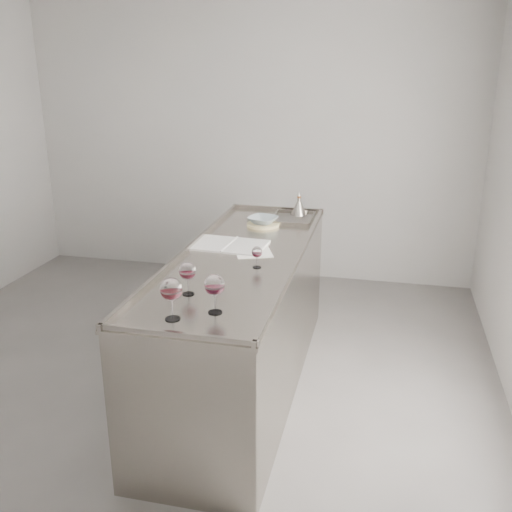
% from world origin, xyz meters
% --- Properties ---
extents(room_shell, '(4.54, 5.04, 2.84)m').
position_xyz_m(room_shell, '(0.00, 0.00, 1.40)').
color(room_shell, '#524F4D').
rests_on(room_shell, ground).
extents(counter, '(0.77, 2.42, 0.97)m').
position_xyz_m(counter, '(0.50, 0.30, 0.47)').
color(counter, gray).
rests_on(counter, ground).
extents(wine_glass_left, '(0.09, 0.09, 0.18)m').
position_xyz_m(wine_glass_left, '(0.39, -0.40, 1.07)').
color(wine_glass_left, white).
rests_on(wine_glass_left, counter).
extents(wine_glass_middle, '(0.11, 0.11, 0.21)m').
position_xyz_m(wine_glass_middle, '(0.42, -0.71, 1.09)').
color(wine_glass_middle, white).
rests_on(wine_glass_middle, counter).
extents(wine_glass_right, '(0.10, 0.10, 0.20)m').
position_xyz_m(wine_glass_right, '(0.59, -0.59, 1.08)').
color(wine_glass_right, white).
rests_on(wine_glass_right, counter).
extents(wine_glass_small, '(0.06, 0.06, 0.13)m').
position_xyz_m(wine_glass_small, '(0.65, 0.09, 1.03)').
color(wine_glass_small, white).
rests_on(wine_glass_small, counter).
extents(notebook, '(0.51, 0.37, 0.02)m').
position_xyz_m(notebook, '(0.37, 0.46, 0.95)').
color(notebook, silver).
rests_on(notebook, counter).
extents(loose_paper_top, '(0.33, 0.39, 0.00)m').
position_xyz_m(loose_paper_top, '(0.55, 0.40, 0.94)').
color(loose_paper_top, white).
rests_on(loose_paper_top, counter).
extents(trivet, '(0.29, 0.29, 0.02)m').
position_xyz_m(trivet, '(0.49, 0.99, 0.95)').
color(trivet, beige).
rests_on(trivet, counter).
extents(ceramic_bowl, '(0.26, 0.26, 0.05)m').
position_xyz_m(ceramic_bowl, '(0.49, 0.99, 0.99)').
color(ceramic_bowl, gray).
rests_on(ceramic_bowl, trivet).
extents(wine_funnel, '(0.13, 0.13, 0.19)m').
position_xyz_m(wine_funnel, '(0.70, 1.38, 1.00)').
color(wine_funnel, gray).
rests_on(wine_funnel, counter).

